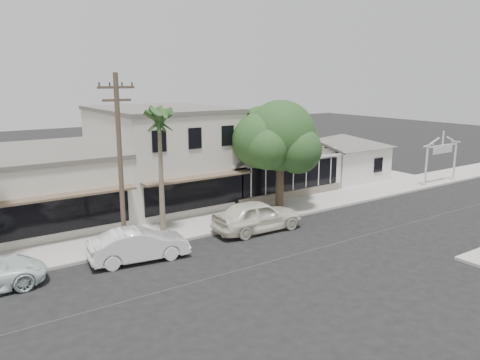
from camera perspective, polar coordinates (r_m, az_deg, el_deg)
ground at (r=25.37m, az=10.25°, el=-8.01°), size 140.00×140.00×0.00m
sidewalk_north at (r=26.62m, az=-13.00°, el=-6.98°), size 90.00×3.50×0.15m
corner_shop at (r=37.05m, az=2.43°, el=2.82°), size 10.40×8.60×5.10m
side_cottage at (r=41.93m, az=12.24°, el=2.12°), size 6.00×6.00×3.00m
arch_sign at (r=42.00m, az=23.45°, el=3.69°), size 4.12×0.12×3.95m
row_building_near at (r=33.77m, az=-9.59°, el=2.82°), size 8.00×10.00×6.50m
row_building_midnear at (r=31.40m, az=-24.57°, el=-1.00°), size 10.00×10.00×4.20m
utility_pole at (r=23.70m, az=-14.41°, el=2.36°), size 1.80×0.24×9.00m
car_0 at (r=27.19m, az=2.13°, el=-4.38°), size 5.48×2.35×1.84m
car_1 at (r=23.48m, az=-12.23°, el=-7.73°), size 4.99×2.30×1.58m
shade_tree at (r=31.34m, az=4.63°, el=5.16°), size 6.63×5.99×7.35m
palm_east at (r=25.13m, az=-9.84°, el=7.15°), size 2.38×2.38×7.61m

